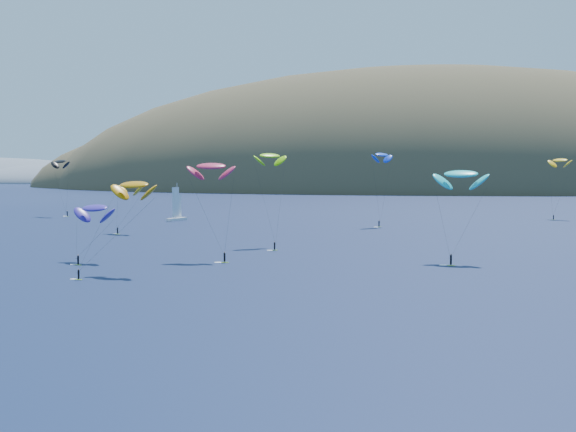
% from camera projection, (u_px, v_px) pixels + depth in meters
% --- Properties ---
extents(ground, '(2800.00, 2800.00, 0.00)m').
position_uv_depth(ground, '(172.00, 388.00, 65.49)').
color(ground, black).
rests_on(ground, ground).
extents(island, '(730.00, 300.00, 210.00)m').
position_uv_depth(island, '(448.00, 202.00, 613.07)').
color(island, '#3D3526').
rests_on(island, ground).
extents(sailboat, '(10.33, 9.32, 12.32)m').
position_uv_depth(sailboat, '(177.00, 218.00, 260.66)').
color(sailboat, white).
rests_on(sailboat, ground).
extents(kitesurfer_1, '(9.71, 8.65, 15.12)m').
position_uv_depth(kitesurfer_1, '(130.00, 186.00, 213.21)').
color(kitesurfer_1, '#8DCE16').
rests_on(kitesurfer_1, ground).
extents(kitesurfer_2, '(11.05, 13.29, 17.25)m').
position_uv_depth(kitesurfer_2, '(134.00, 185.00, 134.75)').
color(kitesurfer_2, '#8DCE16').
rests_on(kitesurfer_2, ground).
extents(kitesurfer_3, '(8.26, 15.85, 22.41)m').
position_uv_depth(kitesurfer_3, '(270.00, 156.00, 180.96)').
color(kitesurfer_3, '#8DCE16').
rests_on(kitesurfer_3, ground).
extents(kitesurfer_4, '(7.89, 10.50, 23.40)m').
position_uv_depth(kitesurfer_4, '(382.00, 155.00, 237.81)').
color(kitesurfer_4, '#8DCE16').
rests_on(kitesurfer_4, ground).
extents(kitesurfer_5, '(10.69, 11.69, 19.26)m').
position_uv_depth(kitesurfer_5, '(461.00, 174.00, 150.91)').
color(kitesurfer_5, '#8DCE16').
rests_on(kitesurfer_5, ground).
extents(kitesurfer_9, '(9.39, 8.59, 20.41)m').
position_uv_depth(kitesurfer_9, '(211.00, 166.00, 154.12)').
color(kitesurfer_9, '#8DCE16').
rests_on(kitesurfer_9, ground).
extents(kitesurfer_10, '(10.02, 10.59, 12.60)m').
position_uv_depth(kitesurfer_10, '(95.00, 208.00, 151.28)').
color(kitesurfer_10, '#8DCE16').
rests_on(kitesurfer_10, ground).
extents(kitesurfer_11, '(8.76, 12.91, 21.99)m').
position_uv_depth(kitesurfer_11, '(560.00, 160.00, 270.08)').
color(kitesurfer_11, '#8DCE16').
rests_on(kitesurfer_11, ground).
extents(kitesurfer_12, '(9.22, 7.01, 21.66)m').
position_uv_depth(kitesurfer_12, '(61.00, 162.00, 283.45)').
color(kitesurfer_12, '#8DCE16').
rests_on(kitesurfer_12, ground).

